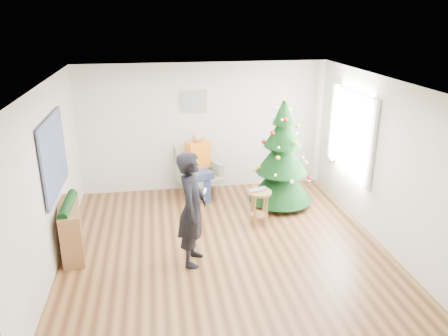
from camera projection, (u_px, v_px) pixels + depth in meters
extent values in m
plane|color=brown|center=(224.00, 246.00, 6.97)|extent=(5.00, 5.00, 0.00)
plane|color=white|center=(224.00, 82.00, 6.08)|extent=(5.00, 5.00, 0.00)
plane|color=silver|center=(204.00, 127.00, 8.85)|extent=(5.00, 0.00, 5.00)
plane|color=silver|center=(265.00, 257.00, 4.21)|extent=(5.00, 0.00, 5.00)
plane|color=silver|center=(49.00, 179.00, 6.15)|extent=(0.00, 5.00, 5.00)
plane|color=silver|center=(379.00, 161.00, 6.91)|extent=(0.00, 5.00, 5.00)
cube|color=white|center=(352.00, 132.00, 7.76)|extent=(0.04, 1.30, 1.40)
cube|color=white|center=(370.00, 144.00, 7.06)|extent=(0.05, 0.25, 1.50)
cube|color=white|center=(334.00, 122.00, 8.45)|extent=(0.05, 0.25, 1.50)
cylinder|color=#3F2816|center=(280.00, 198.00, 8.41)|extent=(0.09, 0.09, 0.28)
cone|color=black|center=(281.00, 180.00, 8.28)|extent=(1.20, 1.20, 0.79)
cone|color=black|center=(282.00, 154.00, 8.11)|extent=(0.96, 0.96, 0.69)
cone|color=black|center=(283.00, 130.00, 7.95)|extent=(0.70, 0.70, 0.60)
cone|color=black|center=(284.00, 110.00, 7.82)|extent=(0.41, 0.41, 0.51)
cone|color=gold|center=(285.00, 96.00, 7.73)|extent=(0.13, 0.13, 0.13)
cylinder|color=brown|center=(260.00, 192.00, 7.48)|extent=(0.41, 0.41, 0.04)
cylinder|color=brown|center=(259.00, 214.00, 7.62)|extent=(0.31, 0.31, 0.02)
imported|color=silver|center=(260.00, 191.00, 7.46)|extent=(0.39, 0.31, 0.03)
cube|color=gray|center=(199.00, 179.00, 8.67)|extent=(0.95, 0.92, 0.12)
cube|color=gray|center=(191.00, 158.00, 8.81)|extent=(0.73, 0.40, 0.60)
cube|color=gray|center=(183.00, 175.00, 8.44)|extent=(0.32, 0.58, 0.30)
cube|color=gray|center=(214.00, 168.00, 8.79)|extent=(0.32, 0.58, 0.30)
cube|color=navy|center=(200.00, 174.00, 8.55)|extent=(0.56, 0.57, 0.14)
cube|color=orange|center=(198.00, 155.00, 8.65)|extent=(0.50, 0.38, 0.55)
sphere|color=tan|center=(198.00, 136.00, 8.50)|extent=(0.23, 0.23, 0.23)
imported|color=black|center=(192.00, 209.00, 6.24)|extent=(0.56, 0.71, 1.72)
cube|color=white|center=(205.00, 191.00, 6.15)|extent=(0.07, 0.13, 0.04)
cube|color=brown|center=(71.00, 230.00, 6.63)|extent=(0.46, 1.04, 0.80)
cylinder|color=black|center=(68.00, 205.00, 6.49)|extent=(0.14, 0.90, 0.14)
cube|color=black|center=(54.00, 156.00, 6.35)|extent=(0.03, 1.50, 1.15)
cube|color=tan|center=(194.00, 101.00, 8.60)|extent=(0.52, 0.03, 0.42)
cube|color=gray|center=(194.00, 101.00, 8.58)|extent=(0.44, 0.02, 0.34)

